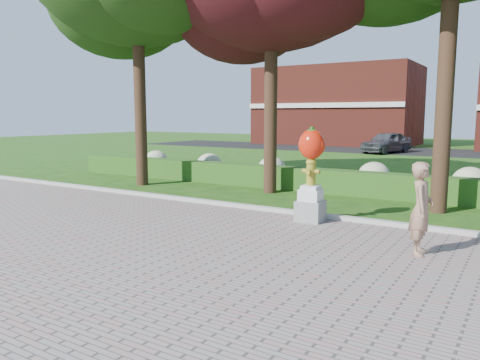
{
  "coord_description": "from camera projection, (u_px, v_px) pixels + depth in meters",
  "views": [
    {
      "loc": [
        5.54,
        -8.05,
        2.63
      ],
      "look_at": [
        -0.1,
        1.0,
        1.16
      ],
      "focal_mm": 35.0,
      "sensor_mm": 36.0,
      "label": 1
    }
  ],
  "objects": [
    {
      "name": "hydrangea_row",
      "position": [
        362.0,
        175.0,
        16.38
      ],
      "size": [
        20.1,
        1.1,
        0.99
      ],
      "color": "#A7AB83",
      "rests_on": "ground"
    },
    {
      "name": "walkway",
      "position": [
        61.0,
        300.0,
        6.67
      ],
      "size": [
        40.0,
        14.0,
        0.04
      ],
      "primitive_type": "cube",
      "color": "gray",
      "rests_on": "ground"
    },
    {
      "name": "building_left",
      "position": [
        337.0,
        106.0,
        43.37
      ],
      "size": [
        14.0,
        8.0,
        7.0
      ],
      "primitive_type": "cube",
      "color": "maroon",
      "rests_on": "ground"
    },
    {
      "name": "woman",
      "position": [
        421.0,
        209.0,
        8.68
      ],
      "size": [
        0.49,
        0.68,
        1.75
      ],
      "primitive_type": "imported",
      "rotation": [
        0.0,
        0.0,
        1.68
      ],
      "color": "#9D725A",
      "rests_on": "walkway"
    },
    {
      "name": "ground",
      "position": [
        219.0,
        239.0,
        10.03
      ],
      "size": [
        100.0,
        100.0,
        0.0
      ],
      "primitive_type": "plane",
      "color": "#1A4711",
      "rests_on": "ground"
    },
    {
      "name": "hydrant_sculpture",
      "position": [
        311.0,
        172.0,
        11.43
      ],
      "size": [
        0.68,
        0.66,
        2.32
      ],
      "rotation": [
        0.0,
        0.0,
        0.05
      ],
      "color": "gray",
      "rests_on": "walkway"
    },
    {
      "name": "lawn_hedge",
      "position": [
        336.0,
        182.0,
        15.86
      ],
      "size": [
        24.0,
        0.7,
        0.8
      ],
      "primitive_type": "cube",
      "color": "#204714",
      "rests_on": "ground"
    },
    {
      "name": "parked_car",
      "position": [
        386.0,
        142.0,
        32.85
      ],
      "size": [
        3.05,
        4.74,
        1.5
      ],
      "primitive_type": "imported",
      "rotation": [
        0.0,
        0.0,
        -0.31
      ],
      "color": "#44454C",
      "rests_on": "street"
    },
    {
      "name": "curb",
      "position": [
        283.0,
        211.0,
        12.54
      ],
      "size": [
        40.0,
        0.18,
        0.15
      ],
      "primitive_type": "cube",
      "color": "#ADADA5",
      "rests_on": "ground"
    },
    {
      "name": "street",
      "position": [
        440.0,
        152.0,
        33.57
      ],
      "size": [
        50.0,
        8.0,
        0.02
      ],
      "primitive_type": "cube",
      "color": "black",
      "rests_on": "ground"
    }
  ]
}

